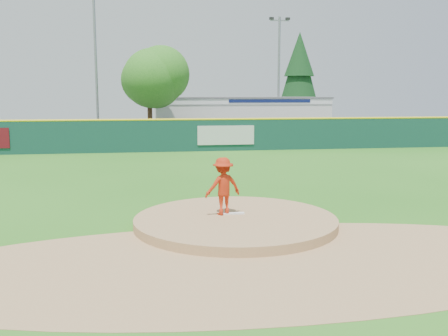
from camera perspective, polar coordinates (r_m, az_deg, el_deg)
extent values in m
plane|color=#286B19|center=(13.68, 1.32, -6.61)|extent=(120.00, 120.00, 0.00)
cylinder|color=#9E774C|center=(13.68, 1.32, -6.61)|extent=(5.50, 5.50, 0.50)
cube|color=white|center=(13.90, 1.10, -5.22)|extent=(0.60, 0.15, 0.04)
cylinder|color=#9E774C|center=(10.87, 4.19, -10.63)|extent=(15.40, 15.40, 0.01)
cube|color=#38383A|center=(40.23, -5.57, 3.34)|extent=(44.00, 16.00, 0.02)
imported|color=#B3270F|center=(13.72, -0.12, -2.09)|extent=(1.15, 0.86, 1.59)
imported|color=white|center=(36.96, -0.92, 3.98)|extent=(5.27, 3.71, 1.33)
cube|color=silver|center=(45.81, 1.57, 5.98)|extent=(15.00, 8.00, 3.20)
cube|color=white|center=(41.83, 2.59, 7.66)|extent=(15.00, 0.06, 0.55)
cube|color=#0F194C|center=(42.24, 5.28, 7.64)|extent=(7.00, 0.03, 0.28)
cube|color=#59595B|center=(45.77, 1.58, 8.05)|extent=(15.20, 8.20, 0.12)
cube|color=silver|center=(31.43, 0.23, 3.77)|extent=(3.60, 0.04, 1.20)
cube|color=#123A32|center=(31.19, -4.60, 3.71)|extent=(40.00, 0.10, 2.00)
cylinder|color=yellow|center=(31.13, -4.62, 5.54)|extent=(40.00, 0.14, 0.14)
cylinder|color=#382314|center=(38.07, -8.44, 4.95)|extent=(0.36, 0.36, 2.60)
sphere|color=#387F23|center=(38.02, -8.54, 9.86)|extent=(5.60, 5.60, 5.60)
cylinder|color=#382314|center=(51.43, 8.46, 5.27)|extent=(0.40, 0.40, 1.60)
cone|color=#113A16|center=(51.39, 8.58, 10.56)|extent=(4.40, 4.40, 7.90)
cylinder|color=gray|center=(40.21, -14.41, 10.95)|extent=(0.20, 0.20, 11.00)
cylinder|color=gray|center=(43.54, 6.27, 10.28)|extent=(0.20, 0.20, 10.00)
cube|color=gray|center=(43.94, 6.37, 16.42)|extent=(1.60, 0.10, 0.10)
cube|color=black|center=(43.79, 5.45, 16.66)|extent=(0.35, 0.25, 0.20)
cube|color=black|center=(44.15, 7.29, 16.56)|extent=(0.35, 0.25, 0.20)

